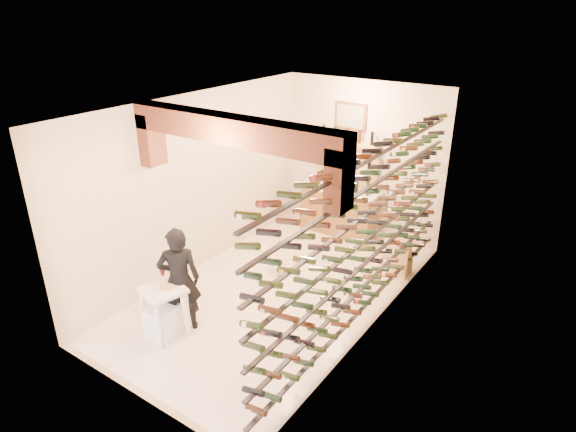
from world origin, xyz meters
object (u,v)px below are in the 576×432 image
at_px(back_counter, 339,209).
at_px(crate_lower, 396,265).
at_px(tasting_table, 164,297).
at_px(chrome_barstool, 278,255).
at_px(person, 179,280).
at_px(white_stool, 163,322).
at_px(wine_rack, 364,231).

distance_m(back_counter, crate_lower, 1.96).
distance_m(tasting_table, chrome_barstool, 2.43).
height_order(tasting_table, person, person).
distance_m(back_counter, tasting_table, 4.59).
xyz_separation_m(back_counter, white_stool, (-0.37, -4.63, -0.27)).
relative_size(wine_rack, back_counter, 3.35).
height_order(wine_rack, back_counter, wine_rack).
bearing_deg(chrome_barstool, crate_lower, 35.86).
bearing_deg(person, wine_rack, 173.64).
distance_m(tasting_table, white_stool, 0.41).
xyz_separation_m(white_stool, person, (0.07, 0.33, 0.58)).
bearing_deg(wine_rack, white_stool, -138.09).
distance_m(wine_rack, tasting_table, 3.04).
xyz_separation_m(wine_rack, tasting_table, (-2.18, -1.92, -0.88)).
distance_m(white_stool, person, 0.67).
bearing_deg(white_stool, tasting_table, 66.76).
bearing_deg(back_counter, crate_lower, -28.06).
xyz_separation_m(wine_rack, person, (-2.13, -1.65, -0.71)).
xyz_separation_m(tasting_table, crate_lower, (2.05, 3.67, -0.51)).
distance_m(wine_rack, person, 2.79).
relative_size(wine_rack, crate_lower, 11.13).
height_order(back_counter, crate_lower, back_counter).
xyz_separation_m(wine_rack, crate_lower, (-0.13, 1.74, -1.39)).
bearing_deg(person, white_stool, 33.35).
distance_m(chrome_barstool, crate_lower, 2.17).
bearing_deg(tasting_table, crate_lower, 75.73).
bearing_deg(chrome_barstool, person, -96.66).
bearing_deg(back_counter, person, -93.97).
bearing_deg(tasting_table, person, 94.60).
height_order(person, crate_lower, person).
relative_size(wine_rack, tasting_table, 5.80).
height_order(white_stool, chrome_barstool, chrome_barstool).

